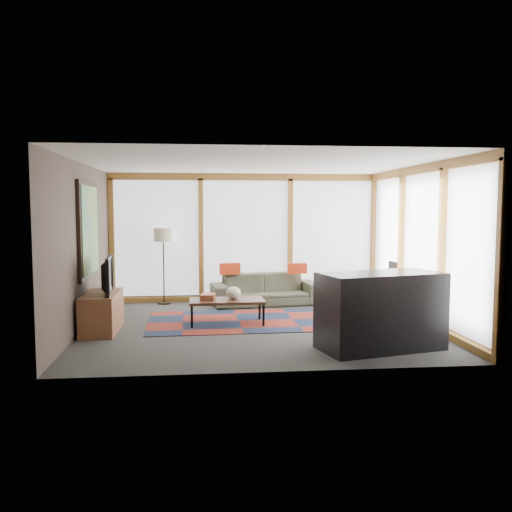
{
  "coord_description": "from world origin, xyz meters",
  "views": [
    {
      "loc": [
        -0.92,
        -8.59,
        1.89
      ],
      "look_at": [
        0.0,
        0.4,
        1.1
      ],
      "focal_mm": 38.0,
      "sensor_mm": 36.0,
      "label": 1
    }
  ],
  "objects": [
    {
      "name": "vase",
      "position": [
        -0.39,
        0.2,
        0.51
      ],
      "size": [
        0.25,
        0.25,
        0.21
      ],
      "primitive_type": "ellipsoid",
      "rotation": [
        0.0,
        0.0,
        0.03
      ],
      "color": "beige",
      "rests_on": "coffee_table"
    },
    {
      "name": "sofa",
      "position": [
        0.34,
        1.92,
        0.31
      ],
      "size": [
        2.18,
        1.07,
        0.61
      ],
      "primitive_type": "imported",
      "rotation": [
        0.0,
        0.0,
        0.12
      ],
      "color": "#353929",
      "rests_on": "ground"
    },
    {
      "name": "pillow_right",
      "position": [
        0.98,
        1.91,
        0.71
      ],
      "size": [
        0.38,
        0.13,
        0.21
      ],
      "primitive_type": "cube",
      "rotation": [
        0.0,
        0.0,
        0.05
      ],
      "color": "#B82F12",
      "rests_on": "sofa"
    },
    {
      "name": "pillow_left",
      "position": [
        -0.36,
        1.92,
        0.72
      ],
      "size": [
        0.42,
        0.21,
        0.22
      ],
      "primitive_type": "cube",
      "rotation": [
        0.0,
        0.0,
        0.25
      ],
      "color": "#B82F12",
      "rests_on": "sofa"
    },
    {
      "name": "tv_console",
      "position": [
        -2.45,
        -0.14,
        0.3
      ],
      "size": [
        0.5,
        1.19,
        0.6
      ],
      "primitive_type": "cube",
      "color": "brown",
      "rests_on": "ground"
    },
    {
      "name": "bookshelf",
      "position": [
        2.43,
        0.16,
        0.27
      ],
      "size": [
        0.4,
        2.18,
        0.55
      ],
      "primitive_type": null,
      "color": "#302010",
      "rests_on": "ground"
    },
    {
      "name": "bowl_b",
      "position": [
        2.43,
        -0.02,
        0.58
      ],
      "size": [
        0.16,
        0.16,
        0.07
      ],
      "primitive_type": "ellipsoid",
      "rotation": [
        0.0,
        0.0,
        -0.09
      ],
      "color": "black",
      "rests_on": "bookshelf"
    },
    {
      "name": "book_stack",
      "position": [
        -0.81,
        0.19,
        0.45
      ],
      "size": [
        0.27,
        0.32,
        0.09
      ],
      "primitive_type": "cube",
      "rotation": [
        0.0,
        0.0,
        -0.18
      ],
      "color": "brown",
      "rests_on": "coffee_table"
    },
    {
      "name": "room_envelope",
      "position": [
        0.49,
        0.56,
        1.54
      ],
      "size": [
        5.52,
        5.02,
        2.62
      ],
      "color": "#453831",
      "rests_on": "ground"
    },
    {
      "name": "bar_counter",
      "position": [
        1.48,
        -1.61,
        0.52
      ],
      "size": [
        1.77,
        1.13,
        1.04
      ],
      "primitive_type": "cube",
      "rotation": [
        0.0,
        0.0,
        0.24
      ],
      "color": "black",
      "rests_on": "ground"
    },
    {
      "name": "television",
      "position": [
        -2.42,
        -0.18,
        0.88
      ],
      "size": [
        0.22,
        0.99,
        0.56
      ],
      "primitive_type": "imported",
      "rotation": [
        0.0,
        0.0,
        1.66
      ],
      "color": "black",
      "rests_on": "tv_console"
    },
    {
      "name": "bowl_a",
      "position": [
        2.42,
        -0.38,
        0.6
      ],
      "size": [
        0.24,
        0.24,
        0.11
      ],
      "primitive_type": "ellipsoid",
      "rotation": [
        0.0,
        0.0,
        0.15
      ],
      "color": "black",
      "rests_on": "bookshelf"
    },
    {
      "name": "ground",
      "position": [
        0.0,
        0.0,
        0.0
      ],
      "size": [
        5.5,
        5.5,
        0.0
      ],
      "primitive_type": "plane",
      "color": "#30302D",
      "rests_on": "ground"
    },
    {
      "name": "coffee_table",
      "position": [
        -0.5,
        0.17,
        0.2
      ],
      "size": [
        1.23,
        0.63,
        0.41
      ],
      "primitive_type": null,
      "rotation": [
        0.0,
        0.0,
        0.01
      ],
      "color": "#302010",
      "rests_on": "ground"
    },
    {
      "name": "floor_lamp",
      "position": [
        -1.66,
        2.21,
        0.76
      ],
      "size": [
        0.38,
        0.38,
        1.52
      ],
      "primitive_type": null,
      "color": "black",
      "rests_on": "ground"
    },
    {
      "name": "shelf_picture",
      "position": [
        2.56,
        0.9,
        0.74
      ],
      "size": [
        0.07,
        0.3,
        0.39
      ],
      "primitive_type": "cube",
      "rotation": [
        0.0,
        0.0,
        0.1
      ],
      "color": "black",
      "rests_on": "bookshelf"
    },
    {
      "name": "rug",
      "position": [
        -0.3,
        0.37,
        0.01
      ],
      "size": [
        3.05,
        2.0,
        0.01
      ],
      "primitive_type": "cube",
      "rotation": [
        0.0,
        0.0,
        0.02
      ],
      "color": "maroon",
      "rests_on": "ground"
    }
  ]
}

